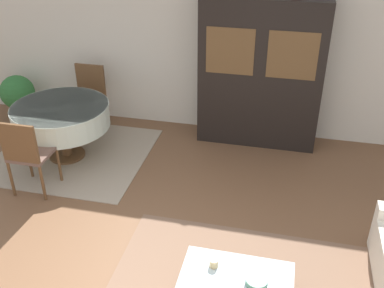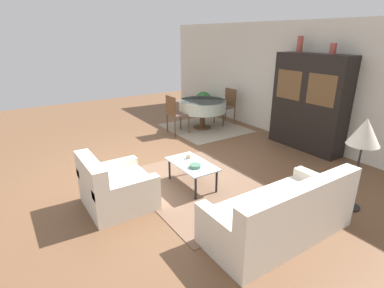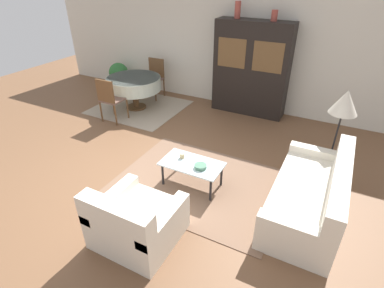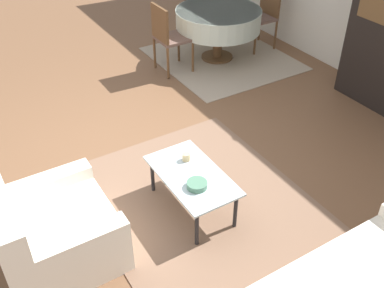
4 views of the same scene
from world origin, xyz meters
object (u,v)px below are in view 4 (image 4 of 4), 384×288
Objects in this scene: dining_table at (218,20)px; cup at (186,157)px; coffee_table at (192,178)px; dining_chair_near at (168,35)px; dining_chair_far at (263,12)px; armchair at (50,232)px; bowl at (197,185)px.

dining_table reaches higher than cup.
dining_chair_near is at bearing 155.40° from coffee_table.
armchair is at bearing 120.94° from dining_chair_far.
dining_chair_far is at bearing 90.00° from dining_table.
cup is (2.40, -1.98, -0.16)m from dining_table.
dining_table is 1.30× the size of dining_chair_near.
coffee_table is 3.32m from dining_table.
dining_table is 16.84× the size of cup.
dining_chair_far is at bearing 130.32° from cup.
cup is at bearing 94.47° from armchair.
dining_chair_near is at bearing -90.00° from dining_table.
bowl is (0.37, -0.11, -0.01)m from cup.
dining_table is at bearing 140.49° from cup.
bowl is at bearing -24.17° from dining_chair_near.
coffee_table is 0.23m from cup.
cup is (2.40, -1.13, -0.11)m from dining_chair_near.
dining_chair_far reaches higher than dining_table.
armchair is 3.53m from dining_chair_near.
coffee_table is 0.74× the size of dining_table.
bowl is at bearing -17.06° from cup.
bowl is (0.27, 1.24, 0.15)m from armchair.
bowl is at bearing 77.76° from armchair.
bowl is at bearing 133.31° from dining_chair_far.
dining_table is 3.48m from bowl.
coffee_table is at bearing -16.93° from cup.
cup is at bearing 163.07° from coffee_table.
dining_chair_near is at bearing 90.00° from dining_chair_far.
coffee_table is 0.96× the size of dining_chair_near.
armchair is at bearing -85.53° from cup.
armchair is 1.27m from bowl.
armchair reaches higher than cup.
bowl is at bearing -37.04° from dining_table.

